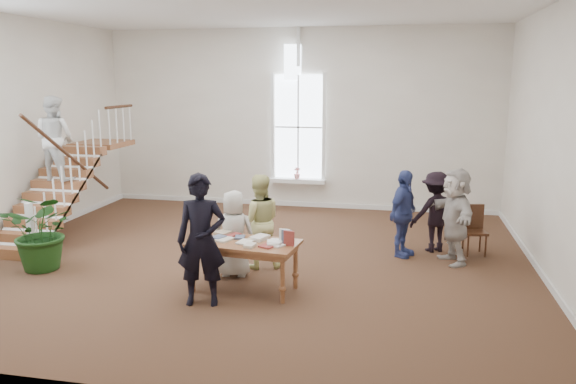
% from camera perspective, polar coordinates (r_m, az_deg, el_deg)
% --- Properties ---
extents(ground, '(10.00, 10.00, 0.00)m').
position_cam_1_polar(ground, '(10.39, -3.54, -6.85)').
color(ground, '#4B2F1D').
rests_on(ground, ground).
extents(room_shell, '(10.49, 10.00, 10.00)m').
position_cam_1_polar(room_shell, '(14.44, 0.99, 0.05)').
color(room_shell, beige).
rests_on(room_shell, ground).
extents(staircase, '(1.10, 4.10, 2.92)m').
position_cam_1_polar(staircase, '(12.50, -22.31, 3.06)').
color(staircase, brown).
rests_on(staircase, ground).
extents(library_table, '(1.76, 1.02, 0.85)m').
position_cam_1_polar(library_table, '(8.77, -4.41, -5.57)').
color(library_table, brown).
rests_on(library_table, ground).
extents(police_officer, '(0.79, 0.61, 1.94)m').
position_cam_1_polar(police_officer, '(8.23, -8.79, -4.85)').
color(police_officer, black).
rests_on(police_officer, ground).
extents(elderly_woman, '(0.75, 0.52, 1.46)m').
position_cam_1_polar(elderly_woman, '(9.40, -5.53, -4.22)').
color(elderly_woman, beige).
rests_on(elderly_woman, ground).
extents(person_yellow, '(0.97, 0.86, 1.65)m').
position_cam_1_polar(person_yellow, '(9.76, -2.99, -3.00)').
color(person_yellow, '#D9D688').
rests_on(person_yellow, ground).
extents(woman_cluster_a, '(0.76, 1.03, 1.63)m').
position_cam_1_polar(woman_cluster_a, '(10.57, 11.62, -2.17)').
color(woman_cluster_a, navy).
rests_on(woman_cluster_a, ground).
extents(woman_cluster_b, '(1.15, 0.96, 1.54)m').
position_cam_1_polar(woman_cluster_b, '(11.03, 14.74, -1.96)').
color(woman_cluster_b, black).
rests_on(woman_cluster_b, ground).
extents(woman_cluster_c, '(1.01, 1.68, 1.73)m').
position_cam_1_polar(woman_cluster_c, '(10.40, 16.59, -2.35)').
color(woman_cluster_c, '#BCB2A9').
rests_on(woman_cluster_c, ground).
extents(floor_plant, '(1.35, 1.21, 1.37)m').
position_cam_1_polar(floor_plant, '(10.55, -23.62, -3.67)').
color(floor_plant, '#183D13').
rests_on(floor_plant, ground).
extents(side_chair, '(0.47, 0.47, 0.93)m').
position_cam_1_polar(side_chair, '(11.16, 18.37, -3.38)').
color(side_chair, '#311D0D').
rests_on(side_chair, ground).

